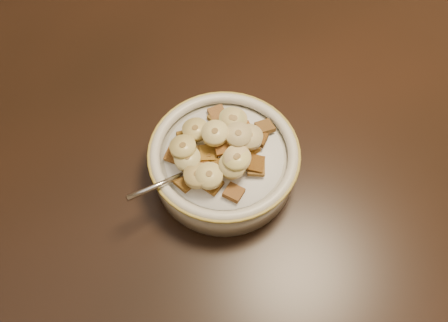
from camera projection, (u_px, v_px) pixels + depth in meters
table at (122, 213)px, 0.63m from camera, size 1.44×0.97×0.04m
chair at (58, 58)px, 1.14m from camera, size 0.52×0.52×0.88m
cereal_bowl at (224, 165)px, 0.62m from camera, size 0.17×0.17×0.04m
milk at (224, 156)px, 0.60m from camera, size 0.14×0.14×0.00m
spoon at (204, 165)px, 0.59m from camera, size 0.04×0.04×0.01m
cereal_square_0 at (249, 149)px, 0.59m from camera, size 0.02×0.02×0.01m
cereal_square_1 at (208, 154)px, 0.58m from camera, size 0.03×0.03×0.01m
cereal_square_2 at (244, 130)px, 0.60m from camera, size 0.03×0.03×0.01m
cereal_square_3 at (265, 127)px, 0.61m from camera, size 0.02×0.03×0.01m
cereal_square_4 at (255, 163)px, 0.58m from camera, size 0.03×0.03×0.01m
cereal_square_5 at (233, 143)px, 0.58m from camera, size 0.03×0.03×0.01m
cereal_square_6 at (198, 162)px, 0.58m from camera, size 0.02×0.02×0.01m
cereal_square_7 at (217, 133)px, 0.59m from camera, size 0.02×0.02×0.01m
cereal_square_8 at (187, 137)px, 0.61m from camera, size 0.03×0.02×0.01m
cereal_square_9 at (234, 193)px, 0.57m from camera, size 0.03×0.03×0.01m
cereal_square_10 at (256, 168)px, 0.58m from camera, size 0.03×0.03×0.01m
cereal_square_11 at (212, 185)px, 0.57m from camera, size 0.02×0.02×0.01m
cereal_square_12 at (185, 182)px, 0.57m from camera, size 0.02×0.02×0.01m
cereal_square_13 at (174, 155)px, 0.59m from camera, size 0.03×0.03×0.01m
cereal_square_14 at (217, 113)px, 0.62m from camera, size 0.02×0.02×0.01m
cereal_square_15 at (223, 146)px, 0.58m from camera, size 0.03×0.03×0.01m
cereal_square_16 at (258, 139)px, 0.60m from camera, size 0.03×0.03×0.01m
cereal_square_17 at (202, 153)px, 0.58m from camera, size 0.03×0.03×0.01m
cereal_square_18 at (215, 169)px, 0.57m from camera, size 0.03×0.03×0.01m
cereal_square_19 at (218, 118)px, 0.62m from camera, size 0.02×0.02×0.01m
banana_slice_0 at (187, 159)px, 0.57m from camera, size 0.03×0.03×0.01m
banana_slice_1 at (237, 158)px, 0.56m from camera, size 0.04×0.04×0.01m
banana_slice_2 at (238, 135)px, 0.57m from camera, size 0.04×0.04×0.01m
banana_slice_3 at (234, 120)px, 0.60m from camera, size 0.04×0.04×0.01m
banana_slice_4 at (236, 159)px, 0.56m from camera, size 0.03×0.03×0.01m
banana_slice_5 at (215, 133)px, 0.57m from camera, size 0.04×0.04×0.01m
banana_slice_6 at (232, 120)px, 0.60m from camera, size 0.04×0.04×0.01m
banana_slice_7 at (197, 176)px, 0.56m from camera, size 0.04×0.04×0.01m
banana_slice_8 at (249, 137)px, 0.58m from camera, size 0.04×0.04×0.01m
banana_slice_9 at (232, 166)px, 0.56m from camera, size 0.04×0.04×0.02m
banana_slice_10 at (209, 176)px, 0.56m from camera, size 0.04×0.04×0.01m
banana_slice_11 at (183, 147)px, 0.58m from camera, size 0.04×0.04×0.02m
banana_slice_12 at (195, 130)px, 0.59m from camera, size 0.04×0.04×0.01m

